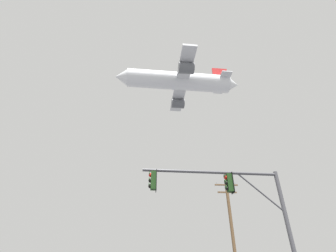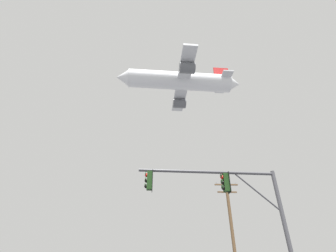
% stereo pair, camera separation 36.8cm
% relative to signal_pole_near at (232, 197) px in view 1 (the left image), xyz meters
% --- Properties ---
extents(signal_pole_near, '(7.07, 0.64, 5.77)m').
position_rel_signal_pole_near_xyz_m(signal_pole_near, '(0.00, 0.00, 0.00)').
color(signal_pole_near, '#4C4C51').
rests_on(signal_pole_near, ground).
extents(utility_pole, '(2.20, 0.28, 8.58)m').
position_rel_signal_pole_near_xyz_m(utility_pole, '(2.97, 10.28, 0.17)').
color(utility_pole, brown).
rests_on(utility_pole, ground).
extents(airplane, '(28.87, 22.31, 7.89)m').
position_rel_signal_pole_near_xyz_m(airplane, '(0.96, 30.15, 33.80)').
color(airplane, white).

